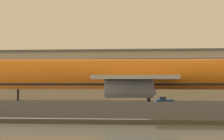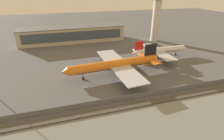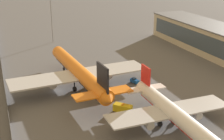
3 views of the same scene
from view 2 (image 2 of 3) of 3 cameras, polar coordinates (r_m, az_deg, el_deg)
ground_plane at (r=85.59m, az=3.11°, el=-3.33°), size 500.00×500.00×0.00m
shoreline_seawall at (r=69.57m, az=8.75°, el=-11.03°), size 320.00×3.00×0.50m
perimeter_fence at (r=72.38m, az=7.32°, el=-8.47°), size 280.00×0.10×2.20m
cargo_jet_orange at (r=89.17m, az=1.29°, el=1.81°), size 52.69×45.83×14.07m
passenger_jet_white_red at (r=115.41m, az=15.21°, el=6.13°), size 38.78×32.86×11.81m
baggage_tug at (r=108.32m, az=-0.05°, el=3.67°), size 3.51×2.38×1.80m
ops_van at (r=104.18m, az=11.53°, el=2.48°), size 5.24×5.07×2.48m
control_tower at (r=148.79m, az=14.46°, el=18.09°), size 12.42×12.42×41.00m
terminal_building at (r=148.64m, az=-12.65°, el=11.39°), size 82.74×17.81×12.29m
apron_light_mast_apron_east at (r=128.90m, az=22.38°, el=11.21°), size 3.20×0.40×23.93m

